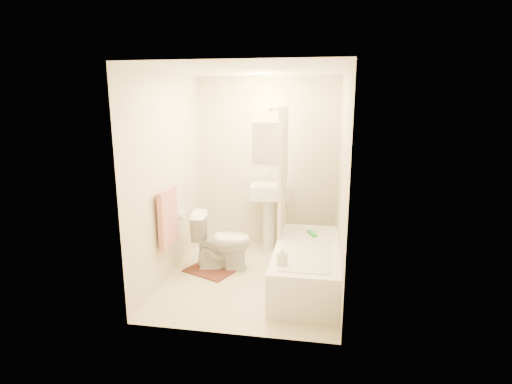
% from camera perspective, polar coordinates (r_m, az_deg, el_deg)
% --- Properties ---
extents(floor, '(2.40, 2.40, 0.00)m').
position_cam_1_polar(floor, '(4.91, -0.50, -12.11)').
color(floor, beige).
rests_on(floor, ground).
extents(ceiling, '(2.40, 2.40, 0.00)m').
position_cam_1_polar(ceiling, '(4.45, -0.56, 17.08)').
color(ceiling, white).
rests_on(ceiling, ground).
extents(wall_back, '(2.00, 0.02, 2.40)m').
position_cam_1_polar(wall_back, '(5.70, 1.60, 4.10)').
color(wall_back, beige).
rests_on(wall_back, ground).
extents(wall_left, '(0.02, 2.40, 2.40)m').
position_cam_1_polar(wall_left, '(4.81, -12.36, 2.11)').
color(wall_left, beige).
rests_on(wall_left, ground).
extents(wall_right, '(0.02, 2.40, 2.40)m').
position_cam_1_polar(wall_right, '(4.47, 12.20, 1.29)').
color(wall_right, beige).
rests_on(wall_right, ground).
extents(mirror, '(0.40, 0.03, 0.55)m').
position_cam_1_polar(mirror, '(5.64, 1.59, 7.09)').
color(mirror, white).
rests_on(mirror, wall_back).
extents(curtain_rod, '(0.03, 1.70, 0.03)m').
position_cam_1_polar(curtain_rod, '(4.50, 3.53, 11.91)').
color(curtain_rod, silver).
rests_on(curtain_rod, wall_back).
extents(shower_curtain, '(0.04, 0.80, 1.55)m').
position_cam_1_polar(shower_curtain, '(4.97, 3.90, 2.98)').
color(shower_curtain, silver).
rests_on(shower_curtain, curtain_rod).
extents(towel_bar, '(0.02, 0.60, 0.02)m').
position_cam_1_polar(towel_bar, '(4.58, -12.99, 0.27)').
color(towel_bar, silver).
rests_on(towel_bar, wall_left).
extents(towel, '(0.06, 0.45, 0.66)m').
position_cam_1_polar(towel, '(4.65, -12.44, -3.59)').
color(towel, '#CC7266').
rests_on(towel, towel_bar).
extents(toilet_paper, '(0.11, 0.12, 0.12)m').
position_cam_1_polar(toilet_paper, '(5.01, -10.83, -3.27)').
color(toilet_paper, white).
rests_on(toilet_paper, wall_left).
extents(toilet, '(0.79, 0.52, 0.72)m').
position_cam_1_polar(toilet, '(5.04, -4.91, -7.02)').
color(toilet, white).
rests_on(toilet, floor).
extents(sink, '(0.58, 0.48, 1.03)m').
position_cam_1_polar(sink, '(5.60, 1.88, -3.25)').
color(sink, silver).
rests_on(sink, floor).
extents(bathtub, '(0.72, 1.64, 0.46)m').
position_cam_1_polar(bathtub, '(4.68, 7.20, -10.44)').
color(bathtub, white).
rests_on(bathtub, floor).
extents(bath_mat, '(0.69, 0.62, 0.02)m').
position_cam_1_polar(bath_mat, '(5.11, -6.51, -11.04)').
color(bath_mat, '#472618').
rests_on(bath_mat, floor).
extents(soap_bottle, '(0.10, 0.11, 0.18)m').
position_cam_1_polar(soap_bottle, '(4.06, 3.78, -9.23)').
color(soap_bottle, white).
rests_on(soap_bottle, bathtub).
extents(scrub_brush, '(0.13, 0.21, 0.04)m').
position_cam_1_polar(scrub_brush, '(4.97, 8.01, -5.93)').
color(scrub_brush, green).
rests_on(scrub_brush, bathtub).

